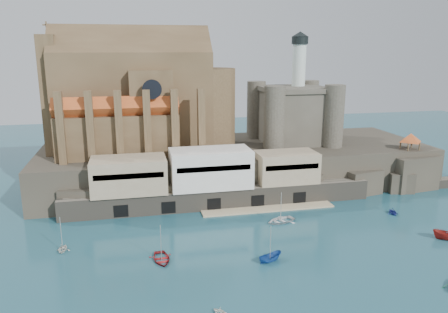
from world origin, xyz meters
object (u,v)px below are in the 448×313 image
church (141,101)px  boat_2 (270,261)px  boat_0 (162,260)px  castle_keep (293,112)px  pavilion (411,139)px

church → boat_2: (18.81, -47.45, -22.13)m
boat_0 → boat_2: boat_0 is taller
church → boat_0: 48.58m
castle_keep → boat_0: size_ratio=5.08×
pavilion → church: bearing=166.5°
church → pavilion: 68.65m
boat_2 → castle_keep: bearing=-45.3°
castle_keep → church: bearing=178.9°
castle_keep → boat_2: castle_keep is taller
church → boat_2: 55.63m
castle_keep → boat_2: size_ratio=6.41×
castle_keep → pavilion: (25.92, -15.08, -5.59)m
castle_keep → boat_2: bearing=-114.6°
boat_0 → boat_2: bearing=-17.9°
pavilion → boat_0: 71.83m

